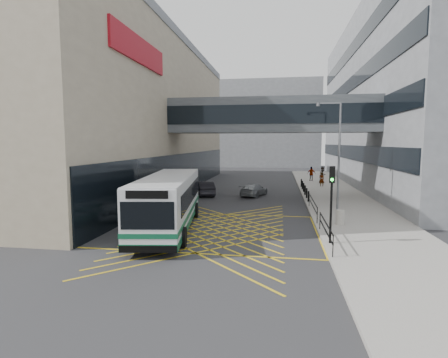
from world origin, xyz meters
The scene contains 18 objects.
ground centered at (0.00, 0.00, 0.00)m, with size 120.00×120.00×0.00m, color #333335.
building_whsmith centered at (-17.98, 16.00, 8.00)m, with size 24.17×42.00×16.00m.
building_far centered at (-2.00, 60.00, 9.00)m, with size 28.00×16.00×18.00m, color gray.
skybridge centered at (3.00, 12.00, 7.50)m, with size 20.00×4.10×3.00m.
pavement centered at (9.00, 15.00, 0.08)m, with size 6.00×54.00×0.16m, color #A39D94.
box_junction centered at (0.00, 0.00, 0.00)m, with size 12.00×9.00×0.01m.
bus centered at (-2.65, -0.09, 1.70)m, with size 4.26×11.56×3.17m.
car_white centered at (-4.50, 1.93, 0.67)m, with size 1.72×4.20×1.34m, color silver.
car_dark centered at (-3.36, 13.22, 0.69)m, with size 1.74×4.44×1.39m, color black.
car_silver centered at (1.39, 13.48, 0.63)m, with size 1.71×4.05×1.26m, color gray.
traffic_light centered at (6.32, -2.40, 2.66)m, with size 0.29×0.45×3.83m.
street_lamp centered at (7.78, 5.89, 4.58)m, with size 1.76×0.27×7.76m.
litter_bin centered at (7.49, 1.88, 0.60)m, with size 0.51×0.51×0.89m, color #ADA89E.
kerb_railings centered at (6.15, 1.78, 0.88)m, with size 0.05×12.54×1.00m.
bollards centered at (6.25, 15.00, 0.61)m, with size 0.14×10.14×0.90m.
pedestrian_a centered at (8.57, 20.93, 0.94)m, with size 0.62×0.44×1.56m, color gray.
pedestrian_b centered at (9.06, 24.21, 1.13)m, with size 0.95×0.55×1.95m, color gray.
pedestrian_c centered at (7.93, 26.70, 1.07)m, with size 1.08×0.52×1.83m, color gray.
Camera 1 is at (3.80, -19.81, 5.12)m, focal length 28.00 mm.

